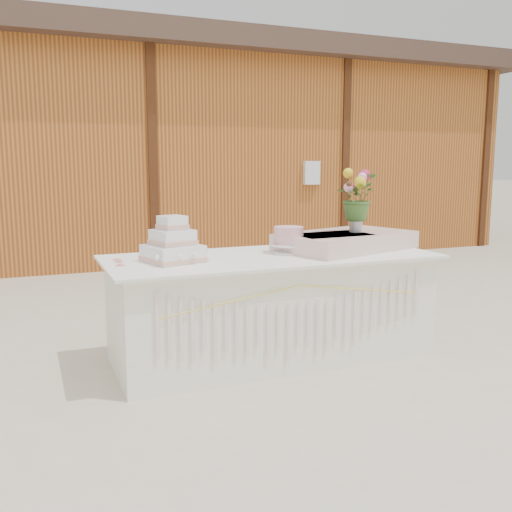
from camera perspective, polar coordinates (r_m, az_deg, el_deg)
The scene contains 9 objects.
ground at distance 4.34m, azimuth 1.52°, elevation -10.02°, with size 80.00×80.00×0.00m, color beige.
barn at distance 9.89m, azimuth -12.84°, elevation 10.38°, with size 12.60×4.60×3.30m.
cake_table at distance 4.23m, azimuth 1.57°, elevation -5.07°, with size 2.40×1.00×0.77m.
wedding_cake at distance 3.90m, azimuth -8.32°, elevation 0.98°, with size 0.43×0.43×0.31m.
pink_cake_stand at distance 4.24m, azimuth 3.28°, elevation 1.76°, with size 0.28×0.28×0.20m.
satin_runner at distance 4.48m, azimuth 8.97°, elevation 1.49°, with size 1.05×0.61×0.13m, color beige.
flower_vase at distance 4.51m, azimuth 9.95°, elevation 3.25°, with size 0.10×0.10×0.14m, color #B9B9BE.
bouquet at distance 4.49m, azimuth 10.04°, elevation 6.44°, with size 0.33×0.28×0.36m, color #3E6729.
loose_flowers at distance 3.95m, azimuth -12.83°, elevation -0.50°, with size 0.12×0.30×0.02m, color pink, non-canonical shape.
Camera 1 is at (-1.65, -3.75, 1.42)m, focal length 40.00 mm.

